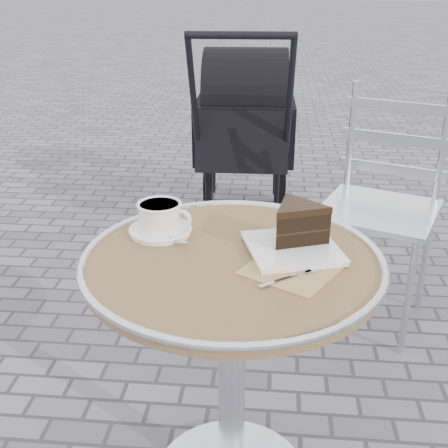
# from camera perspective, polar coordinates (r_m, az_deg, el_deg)

# --- Properties ---
(cafe_table) EXTENTS (0.72, 0.72, 0.74)m
(cafe_table) POSITION_cam_1_polar(r_m,az_deg,el_deg) (1.41, 0.83, -9.37)
(cafe_table) COLOR silver
(cafe_table) RESTS_ON ground
(cappuccino_set) EXTENTS (0.16, 0.17, 0.08)m
(cappuccino_set) POSITION_cam_1_polar(r_m,az_deg,el_deg) (1.45, -6.46, 0.42)
(cappuccino_set) COLOR white
(cappuccino_set) RESTS_ON cafe_table
(cake_plate_set) EXTENTS (0.26, 0.34, 0.11)m
(cake_plate_set) POSITION_cam_1_polar(r_m,az_deg,el_deg) (1.36, 7.37, -0.47)
(cake_plate_set) COLOR tan
(cake_plate_set) RESTS_ON cafe_table
(bistro_chair) EXTENTS (0.56, 0.56, 0.96)m
(bistro_chair) POSITION_cam_1_polar(r_m,az_deg,el_deg) (2.35, 16.23, 4.33)
(bistro_chair) COLOR silver
(bistro_chair) RESTS_ON ground
(baby_stroller) EXTENTS (0.54, 1.11, 1.14)m
(baby_stroller) POSITION_cam_1_polar(r_m,az_deg,el_deg) (3.19, 2.07, 8.70)
(baby_stroller) COLOR black
(baby_stroller) RESTS_ON ground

